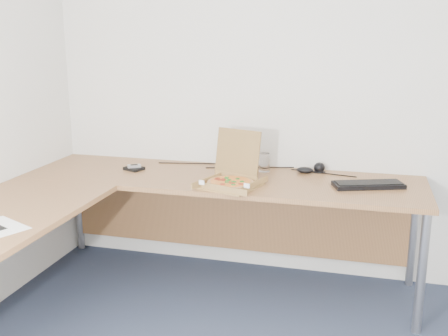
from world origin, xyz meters
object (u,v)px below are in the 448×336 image
(pizza_box, at_px, (231,180))
(keyboard, at_px, (368,185))
(wallet, at_px, (134,168))
(desk, at_px, (147,197))
(drinking_glass, at_px, (264,162))

(pizza_box, distance_m, keyboard, 0.81)
(wallet, bearing_deg, keyboard, 20.32)
(desk, bearing_deg, drinking_glass, 48.47)
(desk, height_order, drinking_glass, drinking_glass)
(drinking_glass, bearing_deg, keyboard, -17.31)
(desk, relative_size, drinking_glass, 20.68)
(drinking_glass, height_order, keyboard, drinking_glass)
(desk, bearing_deg, wallet, 122.12)
(keyboard, distance_m, wallet, 1.50)
(desk, distance_m, keyboard, 1.29)
(desk, relative_size, keyboard, 6.14)
(pizza_box, relative_size, keyboard, 0.87)
(desk, distance_m, pizza_box, 0.50)
(pizza_box, height_order, wallet, pizza_box)
(desk, height_order, wallet, wallet)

